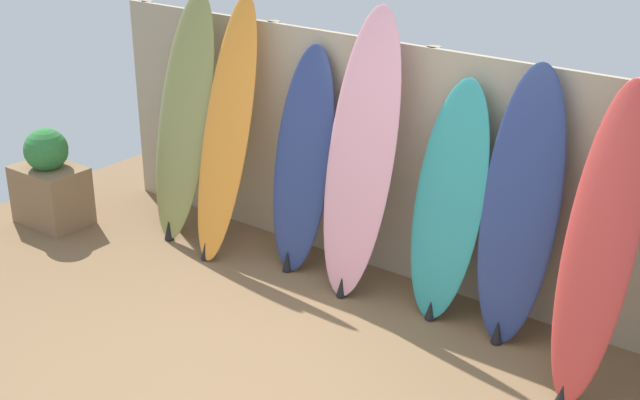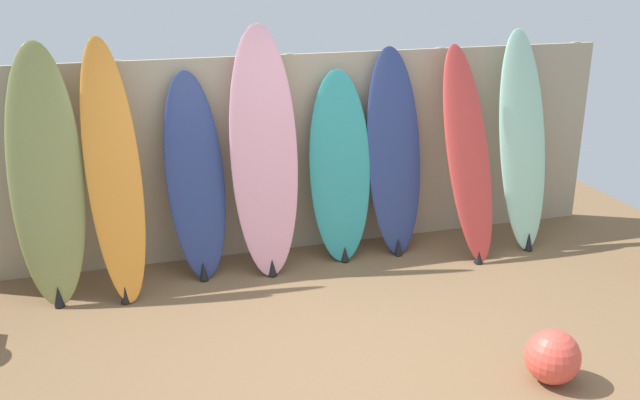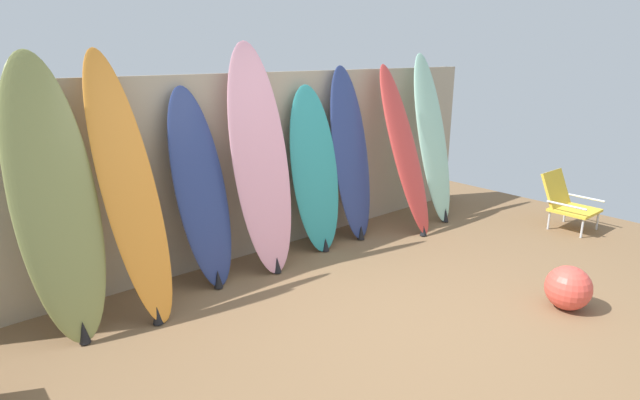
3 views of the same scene
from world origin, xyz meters
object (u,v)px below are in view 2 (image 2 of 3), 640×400
object	(u,v)px
surfboard_orange_1	(113,172)
surfboard_pink_3	(264,154)
surfboard_navy_2	(195,178)
surfboard_seafoam_7	(522,141)
surfboard_teal_4	(340,168)
surfboard_navy_5	(394,154)
surfboard_olive_0	(46,176)
surfboard_red_6	(468,154)
beach_ball	(553,357)

from	to	relation	value
surfboard_orange_1	surfboard_pink_3	world-z (taller)	surfboard_pink_3
surfboard_navy_2	surfboard_seafoam_7	xyz separation A→B (m)	(2.99, -0.14, 0.13)
surfboard_orange_1	surfboard_navy_2	bearing A→B (deg)	12.23
surfboard_orange_1	surfboard_teal_4	bearing A→B (deg)	4.02
surfboard_navy_5	surfboard_olive_0	bearing A→B (deg)	-177.80
surfboard_navy_5	surfboard_seafoam_7	world-z (taller)	surfboard_seafoam_7
surfboard_pink_3	surfboard_seafoam_7	bearing A→B (deg)	-1.86
surfboard_navy_2	surfboard_teal_4	distance (m)	1.27
surfboard_navy_2	surfboard_red_6	bearing A→B (deg)	-5.12
surfboard_teal_4	surfboard_navy_5	distance (m)	0.52
surfboard_navy_2	surfboard_teal_4	bearing A→B (deg)	-0.26
surfboard_pink_3	surfboard_red_6	bearing A→B (deg)	-4.68
surfboard_navy_2	surfboard_navy_5	xyz separation A→B (m)	(1.78, 0.01, 0.07)
surfboard_pink_3	surfboard_seafoam_7	size ratio (longest dim) A/B	1.05
surfboard_orange_1	surfboard_teal_4	xyz separation A→B (m)	(1.92, 0.13, -0.17)
surfboard_pink_3	beach_ball	bearing A→B (deg)	-58.54
surfboard_navy_2	surfboard_teal_4	xyz separation A→B (m)	(1.27, -0.01, -0.02)
surfboard_orange_1	surfboard_seafoam_7	world-z (taller)	surfboard_orange_1
surfboard_red_6	beach_ball	world-z (taller)	surfboard_red_6
surfboard_teal_4	surfboard_red_6	distance (m)	1.16
surfboard_navy_5	surfboard_red_6	bearing A→B (deg)	-19.69
surfboard_olive_0	surfboard_navy_5	world-z (taller)	surfboard_olive_0
surfboard_orange_1	surfboard_pink_3	bearing A→B (deg)	3.49
surfboard_orange_1	surfboard_seafoam_7	xyz separation A→B (m)	(3.64, -0.00, -0.02)
surfboard_orange_1	beach_ball	distance (m)	3.50
surfboard_orange_1	surfboard_seafoam_7	bearing A→B (deg)	-0.06
surfboard_teal_4	surfboard_navy_5	size ratio (longest dim) A/B	0.90
surfboard_olive_0	beach_ball	world-z (taller)	surfboard_olive_0
surfboard_red_6	surfboard_orange_1	bearing A→B (deg)	178.60
surfboard_navy_2	surfboard_seafoam_7	distance (m)	2.99
surfboard_teal_4	surfboard_red_6	xyz separation A→B (m)	(1.13, -0.21, 0.10)
surfboard_teal_4	surfboard_seafoam_7	distance (m)	1.73
surfboard_navy_5	beach_ball	size ratio (longest dim) A/B	5.22
surfboard_seafoam_7	beach_ball	size ratio (longest dim) A/B	5.58
surfboard_navy_5	surfboard_red_6	xyz separation A→B (m)	(0.62, -0.22, 0.01)
surfboard_navy_2	surfboard_red_6	size ratio (longest dim) A/B	0.92
surfboard_olive_0	surfboard_navy_2	distance (m)	1.16
surfboard_olive_0	beach_ball	bearing A→B (deg)	-35.54
surfboard_orange_1	beach_ball	world-z (taller)	surfboard_orange_1
surfboard_olive_0	surfboard_pink_3	world-z (taller)	surfboard_pink_3
surfboard_orange_1	surfboard_red_6	xyz separation A→B (m)	(3.05, -0.07, -0.07)
surfboard_pink_3	surfboard_teal_4	xyz separation A→B (m)	(0.69, 0.06, -0.20)
surfboard_pink_3	surfboard_navy_5	distance (m)	1.21
surfboard_orange_1	surfboard_teal_4	distance (m)	1.93
surfboard_navy_5	surfboard_seafoam_7	size ratio (longest dim) A/B	0.94
surfboard_red_6	beach_ball	bearing A→B (deg)	-101.74
surfboard_navy_2	beach_ball	xyz separation A→B (m)	(1.96, -2.33, -0.67)
surfboard_navy_5	surfboard_red_6	size ratio (longest dim) A/B	0.99
surfboard_navy_2	surfboard_red_6	distance (m)	2.41
surfboard_olive_0	surfboard_teal_4	world-z (taller)	surfboard_olive_0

